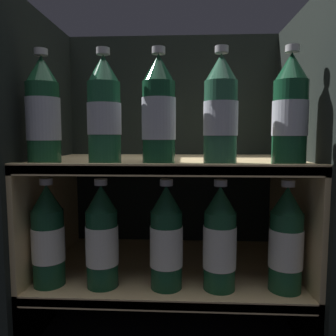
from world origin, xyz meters
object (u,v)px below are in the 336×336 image
at_px(bottle_upper_front_3, 221,112).
at_px(bottle_lower_front_4, 286,242).
at_px(bottle_lower_front_3, 220,241).
at_px(bottle_upper_front_0, 43,113).
at_px(bottle_upper_front_4, 290,112).
at_px(bottle_upper_front_1, 104,112).
at_px(bottle_lower_front_0, 48,238).
at_px(bottle_lower_front_1, 102,239).
at_px(bottle_upper_front_2, 159,112).
at_px(bottle_lower_front_2, 168,240).

distance_m(bottle_upper_front_3, bottle_lower_front_4, 0.32).
relative_size(bottle_lower_front_3, bottle_lower_front_4, 1.00).
relative_size(bottle_upper_front_0, bottle_upper_front_4, 1.00).
distance_m(bottle_upper_front_0, bottle_upper_front_1, 0.14).
bearing_deg(bottle_upper_front_1, bottle_upper_front_3, -0.00).
xyz_separation_m(bottle_upper_front_4, bottle_lower_front_0, (-0.54, 0.00, -0.29)).
distance_m(bottle_upper_front_0, bottle_lower_front_1, 0.31).
bearing_deg(bottle_lower_front_0, bottle_lower_front_1, 0.00).
height_order(bottle_upper_front_2, bottle_lower_front_4, bottle_upper_front_2).
height_order(bottle_upper_front_3, bottle_upper_front_4, same).
relative_size(bottle_upper_front_1, bottle_lower_front_0, 1.00).
xyz_separation_m(bottle_upper_front_1, bottle_upper_front_4, (0.40, 0.00, -0.00)).
bearing_deg(bottle_lower_front_4, bottle_lower_front_1, 180.00).
xyz_separation_m(bottle_upper_front_0, bottle_lower_front_2, (0.28, 0.00, -0.29)).
relative_size(bottle_lower_front_1, bottle_lower_front_2, 1.00).
bearing_deg(bottle_lower_front_1, bottle_upper_front_1, 0.00).
relative_size(bottle_upper_front_0, bottle_lower_front_0, 1.00).
xyz_separation_m(bottle_upper_front_4, bottle_lower_front_1, (-0.41, 0.00, -0.29)).
relative_size(bottle_upper_front_0, bottle_upper_front_1, 1.00).
xyz_separation_m(bottle_upper_front_4, bottle_lower_front_4, (0.00, 0.00, -0.29)).
relative_size(bottle_upper_front_4, bottle_lower_front_3, 1.00).
distance_m(bottle_lower_front_0, bottle_lower_front_2, 0.28).
distance_m(bottle_upper_front_1, bottle_lower_front_0, 0.32).
xyz_separation_m(bottle_upper_front_0, bottle_lower_front_4, (0.54, 0.00, -0.29)).
bearing_deg(bottle_lower_front_3, bottle_upper_front_1, -180.00).
distance_m(bottle_upper_front_4, bottle_lower_front_1, 0.50).
xyz_separation_m(bottle_upper_front_3, bottle_lower_front_0, (-0.39, 0.00, -0.29)).
relative_size(bottle_lower_front_0, bottle_lower_front_4, 1.00).
bearing_deg(bottle_upper_front_3, bottle_upper_front_2, 180.00).
distance_m(bottle_upper_front_2, bottle_lower_front_2, 0.29).
height_order(bottle_upper_front_0, bottle_upper_front_2, same).
distance_m(bottle_upper_front_4, bottle_lower_front_0, 0.61).
relative_size(bottle_lower_front_0, bottle_lower_front_2, 1.00).
height_order(bottle_lower_front_2, bottle_lower_front_4, same).
bearing_deg(bottle_upper_front_1, bottle_lower_front_3, 0.00).
bearing_deg(bottle_upper_front_4, bottle_lower_front_0, 180.00).
height_order(bottle_upper_front_4, bottle_lower_front_4, bottle_upper_front_4).
bearing_deg(bottle_lower_front_0, bottle_upper_front_1, 0.00).
relative_size(bottle_upper_front_3, bottle_lower_front_3, 1.00).
relative_size(bottle_upper_front_1, bottle_upper_front_3, 1.00).
xyz_separation_m(bottle_lower_front_1, bottle_lower_front_2, (0.15, 0.00, -0.00)).
bearing_deg(bottle_lower_front_1, bottle_upper_front_0, -180.00).
xyz_separation_m(bottle_upper_front_0, bottle_upper_front_1, (0.14, 0.00, 0.00)).
distance_m(bottle_upper_front_1, bottle_lower_front_1, 0.29).
bearing_deg(bottle_upper_front_0, bottle_lower_front_2, 0.00).
relative_size(bottle_upper_front_0, bottle_upper_front_3, 1.00).
relative_size(bottle_upper_front_1, bottle_lower_front_1, 1.00).
xyz_separation_m(bottle_upper_front_0, bottle_lower_front_1, (0.13, 0.00, -0.29)).
distance_m(bottle_upper_front_0, bottle_lower_front_2, 0.40).
xyz_separation_m(bottle_upper_front_0, bottle_lower_front_0, (0.00, 0.00, -0.28)).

